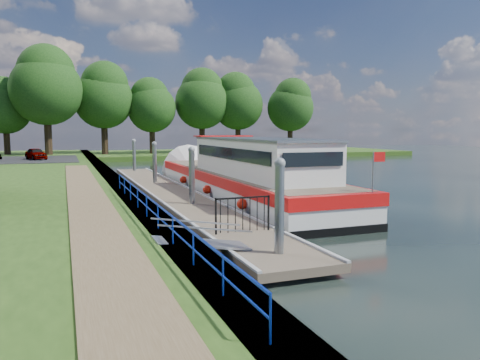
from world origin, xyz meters
name	(u,v)px	position (x,y,z in m)	size (l,w,h in m)	color
ground	(271,263)	(0.00, 0.00, 0.00)	(160.00, 160.00, 0.00)	black
bank_edge	(118,189)	(-2.55, 15.00, 0.39)	(1.10, 90.00, 0.78)	#473D2D
far_bank	(195,154)	(12.00, 52.00, 0.30)	(60.00, 18.00, 0.60)	#264513
footpath	(89,202)	(-4.40, 8.00, 0.80)	(1.60, 40.00, 0.05)	brown
carpark	(0,160)	(-11.00, 38.00, 0.81)	(14.00, 12.00, 0.06)	black
blue_fence	(152,205)	(-2.75, 3.00, 1.31)	(0.04, 18.04, 0.72)	#0C2DBF
pontoon	(171,195)	(0.00, 13.00, 0.18)	(2.50, 30.00, 0.56)	brown
mooring_piles	(170,175)	(0.00, 13.00, 1.28)	(0.30, 27.30, 3.55)	gray
gangway	(202,242)	(-1.85, 0.50, 0.63)	(2.58, 1.00, 0.92)	#A5A8AD
gate_panel	(243,209)	(0.00, 2.20, 1.15)	(1.85, 0.05, 1.15)	black
barge	(236,177)	(3.60, 12.54, 1.09)	(4.36, 21.15, 4.78)	black
horizon_trees	(94,94)	(-1.61, 48.68, 7.95)	(54.38, 10.03, 12.87)	#332316
car_a	(36,154)	(-7.77, 37.29, 1.39)	(1.32, 3.28, 1.12)	#999999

